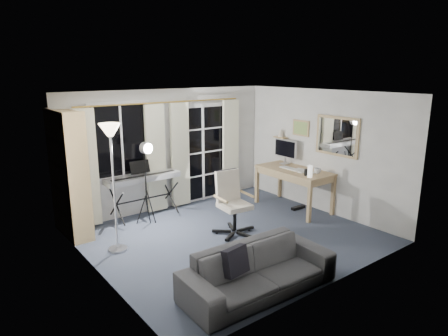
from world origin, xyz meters
The scene contains 17 objects.
floor centered at (0.00, 0.00, -0.01)m, with size 4.50×4.00×0.02m, color #3A4255.
window centered at (-1.05, 1.97, 1.50)m, with size 1.20×0.08×1.40m.
french_door centered at (0.75, 1.97, 1.03)m, with size 1.32×0.09×2.11m.
curtains centered at (-0.14, 1.88, 1.09)m, with size 3.60×0.07×2.13m.
bookshelf centered at (-2.13, 1.72, 1.02)m, with size 0.37×1.01×2.14m.
torchiere_lamp centered at (-1.75, 0.69, 1.61)m, with size 0.42×0.42×2.00m.
keyboard_piano centered at (-0.78, 1.70, 0.78)m, with size 1.42×0.69×1.03m.
studio_light centered at (-0.85, 1.38, 1.25)m, with size 0.32×0.33×1.56m.
office_chair centered at (0.11, 0.18, 0.64)m, with size 0.74×0.75×1.09m.
desk centered at (1.88, 0.36, 0.72)m, with size 0.78×1.54×0.82m.
monitor centered at (2.08, 0.82, 1.13)m, with size 0.20×0.59×0.52m.
desk_clutter centered at (1.81, 0.12, 0.64)m, with size 0.49×0.93×1.04m.
mug centered at (1.98, -0.14, 0.89)m, with size 0.13×0.11×0.13m, color silver.
wall_mirror centered at (2.22, -0.35, 1.55)m, with size 0.04×0.94×0.74m.
framed_print centered at (2.23, 0.55, 1.60)m, with size 0.03×0.42×0.32m.
wall_shelf centered at (2.16, 1.05, 1.41)m, with size 0.16×0.30×0.18m.
sofa centered at (-0.81, -1.55, 0.40)m, with size 2.05×0.67×0.79m.
Camera 1 is at (-3.94, -4.92, 2.76)m, focal length 32.00 mm.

